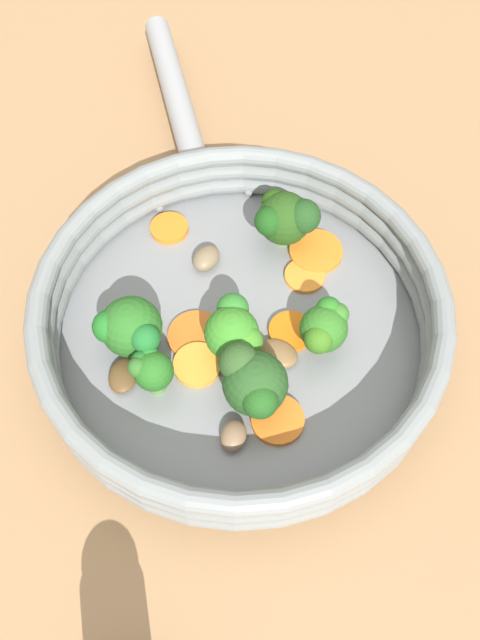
% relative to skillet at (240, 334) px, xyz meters
% --- Properties ---
extents(ground_plane, '(4.00, 4.00, 0.00)m').
position_rel_skillet_xyz_m(ground_plane, '(0.00, 0.00, -0.01)').
color(ground_plane, '#A27950').
extents(skillet, '(0.30, 0.30, 0.01)m').
position_rel_skillet_xyz_m(skillet, '(0.00, 0.00, 0.00)').
color(skillet, gray).
rests_on(skillet, ground_plane).
extents(skillet_rim_wall, '(0.32, 0.32, 0.05)m').
position_rel_skillet_xyz_m(skillet_rim_wall, '(0.00, 0.00, 0.03)').
color(skillet_rim_wall, gray).
rests_on(skillet_rim_wall, skillet).
extents(skillet_handle, '(0.24, 0.04, 0.03)m').
position_rel_skillet_xyz_m(skillet_handle, '(-0.27, -0.02, 0.02)').
color(skillet_handle, '#999B9E').
rests_on(skillet_handle, skillet).
extents(skillet_rivet_left, '(0.01, 0.01, 0.01)m').
position_rel_skillet_xyz_m(skillet_rivet_left, '(-0.14, 0.03, 0.01)').
color(skillet_rivet_left, gray).
rests_on(skillet_rivet_left, skillet).
extents(skillet_rivet_right, '(0.01, 0.01, 0.01)m').
position_rel_skillet_xyz_m(skillet_rivet_right, '(-0.13, -0.05, 0.01)').
color(skillet_rivet_right, gray).
rests_on(skillet_rivet_right, skillet).
extents(carrot_slice_0, '(0.06, 0.06, 0.01)m').
position_rel_skillet_xyz_m(carrot_slice_0, '(0.08, 0.01, 0.01)').
color(carrot_slice_0, orange).
rests_on(carrot_slice_0, skillet).
extents(carrot_slice_1, '(0.06, 0.06, 0.00)m').
position_rel_skillet_xyz_m(carrot_slice_1, '(-0.00, -0.04, 0.01)').
color(carrot_slice_1, orange).
rests_on(carrot_slice_1, skillet).
extents(carrot_slice_2, '(0.03, 0.03, 0.00)m').
position_rel_skillet_xyz_m(carrot_slice_2, '(-0.04, 0.06, 0.01)').
color(carrot_slice_2, orange).
rests_on(carrot_slice_2, skillet).
extents(carrot_slice_3, '(0.04, 0.04, 0.01)m').
position_rel_skillet_xyz_m(carrot_slice_3, '(-0.11, -0.04, 0.01)').
color(carrot_slice_3, orange).
rests_on(carrot_slice_3, skillet).
extents(carrot_slice_4, '(0.04, 0.04, 0.01)m').
position_rel_skillet_xyz_m(carrot_slice_4, '(0.01, 0.04, 0.01)').
color(carrot_slice_4, orange).
rests_on(carrot_slice_4, skillet).
extents(carrot_slice_5, '(0.06, 0.06, 0.01)m').
position_rel_skillet_xyz_m(carrot_slice_5, '(-0.06, 0.08, 0.01)').
color(carrot_slice_5, orange).
rests_on(carrot_slice_5, skillet).
extents(carrot_slice_6, '(0.05, 0.05, 0.01)m').
position_rel_skillet_xyz_m(carrot_slice_6, '(0.03, -0.04, 0.01)').
color(carrot_slice_6, '#F39D33').
rests_on(carrot_slice_6, skillet).
extents(broccoli_floret_0, '(0.04, 0.04, 0.04)m').
position_rel_skillet_xyz_m(broccoli_floret_0, '(0.03, 0.06, 0.03)').
color(broccoli_floret_0, '#77954F').
rests_on(broccoli_floret_0, skillet).
extents(broccoli_floret_1, '(0.03, 0.03, 0.04)m').
position_rel_skillet_xyz_m(broccoli_floret_1, '(0.04, -0.07, 0.03)').
color(broccoli_floret_1, '#619249').
rests_on(broccoli_floret_1, skillet).
extents(broccoli_floret_2, '(0.05, 0.05, 0.05)m').
position_rel_skillet_xyz_m(broccoli_floret_2, '(0.00, -0.08, 0.04)').
color(broccoli_floret_2, '#86B063').
rests_on(broccoli_floret_2, skillet).
extents(broccoli_floret_3, '(0.05, 0.05, 0.05)m').
position_rel_skillet_xyz_m(broccoli_floret_3, '(-0.08, 0.05, 0.04)').
color(broccoli_floret_3, '#6C9348').
rests_on(broccoli_floret_3, skillet).
extents(broccoli_floret_4, '(0.06, 0.05, 0.05)m').
position_rel_skillet_xyz_m(broccoli_floret_4, '(0.06, -0.00, 0.04)').
color(broccoli_floret_4, '#79A55F').
rests_on(broccoli_floret_4, skillet).
extents(broccoli_floret_5, '(0.05, 0.04, 0.05)m').
position_rel_skillet_xyz_m(broccoli_floret_5, '(0.02, -0.01, 0.04)').
color(broccoli_floret_5, '#70A658').
rests_on(broccoli_floret_5, skillet).
extents(mushroom_piece_0, '(0.04, 0.04, 0.01)m').
position_rel_skillet_xyz_m(mushroom_piece_0, '(0.03, 0.02, 0.01)').
color(mushroom_piece_0, olive).
rests_on(mushroom_piece_0, skillet).
extents(mushroom_piece_1, '(0.03, 0.03, 0.01)m').
position_rel_skillet_xyz_m(mushroom_piece_1, '(0.09, -0.02, 0.01)').
color(mushroom_piece_1, '#85654A').
rests_on(mushroom_piece_1, skillet).
extents(mushroom_piece_2, '(0.03, 0.03, 0.01)m').
position_rel_skillet_xyz_m(mushroom_piece_2, '(0.03, -0.09, 0.01)').
color(mushroom_piece_2, brown).
rests_on(mushroom_piece_2, skillet).
extents(mushroom_piece_3, '(0.03, 0.03, 0.01)m').
position_rel_skillet_xyz_m(mushroom_piece_3, '(-0.07, -0.02, 0.01)').
color(mushroom_piece_3, '#7C684A').
rests_on(mushroom_piece_3, skillet).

